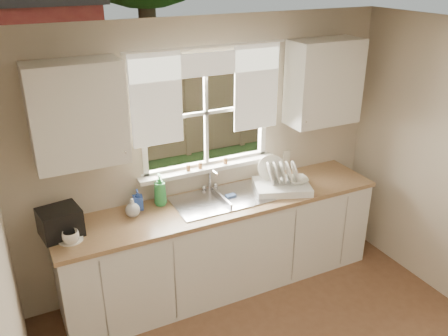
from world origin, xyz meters
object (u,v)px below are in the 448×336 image
soap_bottle_a (160,190)px  cup (71,237)px  black_appliance (60,222)px  dish_rack (281,183)px

soap_bottle_a → cup: size_ratio=2.28×
soap_bottle_a → black_appliance: bearing=-168.0°
dish_rack → black_appliance: size_ratio=2.01×
soap_bottle_a → black_appliance: soap_bottle_a is taller
soap_bottle_a → black_appliance: size_ratio=0.97×
soap_bottle_a → cup: soap_bottle_a is taller
soap_bottle_a → cup: 0.88m
cup → black_appliance: 0.18m
dish_rack → black_appliance: 2.01m
cup → black_appliance: bearing=99.5°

